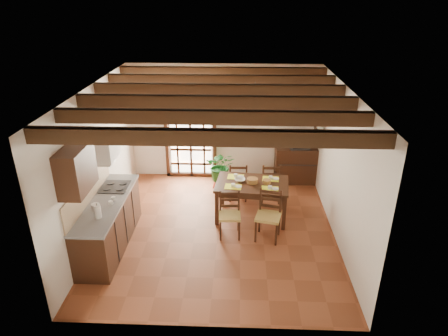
{
  "coord_description": "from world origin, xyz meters",
  "views": [
    {
      "loc": [
        0.39,
        -6.69,
        4.36
      ],
      "look_at": [
        0.1,
        0.4,
        1.15
      ],
      "focal_mm": 32.0,
      "sensor_mm": 36.0,
      "label": 1
    }
  ],
  "objects_px": {
    "kitchen_counter": "(109,223)",
    "potted_plant": "(221,165)",
    "pendant_lamp": "(254,120)",
    "dining_table": "(252,187)",
    "sideboard": "(297,165)",
    "chair_near_left": "(230,223)",
    "chair_near_right": "(268,224)",
    "chair_far_right": "(270,189)",
    "chair_far_left": "(238,187)",
    "crt_tv": "(299,140)"
  },
  "relations": [
    {
      "from": "potted_plant",
      "to": "sideboard",
      "type": "bearing_deg",
      "value": 12.11
    },
    {
      "from": "chair_far_left",
      "to": "sideboard",
      "type": "height_order",
      "value": "sideboard"
    },
    {
      "from": "dining_table",
      "to": "chair_far_right",
      "type": "height_order",
      "value": "chair_far_right"
    },
    {
      "from": "crt_tv",
      "to": "pendant_lamp",
      "type": "distance_m",
      "value": 2.21
    },
    {
      "from": "potted_plant",
      "to": "pendant_lamp",
      "type": "bearing_deg",
      "value": -60.35
    },
    {
      "from": "kitchen_counter",
      "to": "chair_near_left",
      "type": "height_order",
      "value": "kitchen_counter"
    },
    {
      "from": "chair_far_right",
      "to": "sideboard",
      "type": "relative_size",
      "value": 0.88
    },
    {
      "from": "kitchen_counter",
      "to": "chair_far_right",
      "type": "distance_m",
      "value": 3.55
    },
    {
      "from": "chair_near_right",
      "to": "crt_tv",
      "type": "height_order",
      "value": "crt_tv"
    },
    {
      "from": "kitchen_counter",
      "to": "chair_far_left",
      "type": "height_order",
      "value": "kitchen_counter"
    },
    {
      "from": "chair_near_left",
      "to": "crt_tv",
      "type": "bearing_deg",
      "value": 54.07
    },
    {
      "from": "chair_far_left",
      "to": "sideboard",
      "type": "xyz_separation_m",
      "value": [
        1.42,
        0.95,
        0.17
      ]
    },
    {
      "from": "chair_near_right",
      "to": "potted_plant",
      "type": "height_order",
      "value": "potted_plant"
    },
    {
      "from": "sideboard",
      "to": "crt_tv",
      "type": "bearing_deg",
      "value": -90.52
    },
    {
      "from": "chair_near_right",
      "to": "potted_plant",
      "type": "relative_size",
      "value": 0.5
    },
    {
      "from": "chair_near_left",
      "to": "potted_plant",
      "type": "bearing_deg",
      "value": 94.5
    },
    {
      "from": "kitchen_counter",
      "to": "chair_near_right",
      "type": "distance_m",
      "value": 2.93
    },
    {
      "from": "chair_far_left",
      "to": "crt_tv",
      "type": "distance_m",
      "value": 1.89
    },
    {
      "from": "kitchen_counter",
      "to": "chair_far_left",
      "type": "distance_m",
      "value": 3.0
    },
    {
      "from": "dining_table",
      "to": "kitchen_counter",
      "type": "bearing_deg",
      "value": -151.6
    },
    {
      "from": "kitchen_counter",
      "to": "sideboard",
      "type": "xyz_separation_m",
      "value": [
        3.75,
        2.83,
        -0.02
      ]
    },
    {
      "from": "chair_near_left",
      "to": "potted_plant",
      "type": "distance_m",
      "value": 2.06
    },
    {
      "from": "chair_near_left",
      "to": "chair_near_right",
      "type": "xyz_separation_m",
      "value": [
        0.72,
        -0.07,
        0.03
      ]
    },
    {
      "from": "chair_near_right",
      "to": "sideboard",
      "type": "height_order",
      "value": "chair_near_right"
    },
    {
      "from": "sideboard",
      "to": "pendant_lamp",
      "type": "height_order",
      "value": "pendant_lamp"
    },
    {
      "from": "chair_near_left",
      "to": "kitchen_counter",
      "type": "bearing_deg",
      "value": -172.44
    },
    {
      "from": "potted_plant",
      "to": "pendant_lamp",
      "type": "xyz_separation_m",
      "value": [
        0.7,
        -1.22,
        1.51
      ]
    },
    {
      "from": "sideboard",
      "to": "crt_tv",
      "type": "distance_m",
      "value": 0.64
    },
    {
      "from": "chair_far_left",
      "to": "chair_near_right",
      "type": "bearing_deg",
      "value": 109.04
    },
    {
      "from": "chair_near_right",
      "to": "sideboard",
      "type": "distance_m",
      "value": 2.63
    },
    {
      "from": "dining_table",
      "to": "chair_far_right",
      "type": "distance_m",
      "value": 0.91
    },
    {
      "from": "chair_far_right",
      "to": "crt_tv",
      "type": "distance_m",
      "value": 1.47
    },
    {
      "from": "crt_tv",
      "to": "chair_near_right",
      "type": "bearing_deg",
      "value": -115.74
    },
    {
      "from": "dining_table",
      "to": "chair_far_right",
      "type": "bearing_deg",
      "value": 63.87
    },
    {
      "from": "dining_table",
      "to": "sideboard",
      "type": "bearing_deg",
      "value": 62.03
    },
    {
      "from": "sideboard",
      "to": "pendant_lamp",
      "type": "relative_size",
      "value": 1.25
    },
    {
      "from": "chair_near_right",
      "to": "pendant_lamp",
      "type": "height_order",
      "value": "pendant_lamp"
    },
    {
      "from": "chair_far_right",
      "to": "pendant_lamp",
      "type": "distance_m",
      "value": 1.93
    },
    {
      "from": "kitchen_counter",
      "to": "sideboard",
      "type": "relative_size",
      "value": 2.13
    },
    {
      "from": "chair_near_right",
      "to": "kitchen_counter",
      "type": "bearing_deg",
      "value": -160.03
    },
    {
      "from": "dining_table",
      "to": "chair_far_left",
      "type": "distance_m",
      "value": 0.92
    },
    {
      "from": "kitchen_counter",
      "to": "crt_tv",
      "type": "bearing_deg",
      "value": 36.9
    },
    {
      "from": "kitchen_counter",
      "to": "potted_plant",
      "type": "relative_size",
      "value": 1.16
    },
    {
      "from": "chair_far_right",
      "to": "potted_plant",
      "type": "xyz_separation_m",
      "value": [
        -1.13,
        0.62,
        0.28
      ]
    },
    {
      "from": "chair_far_left",
      "to": "chair_far_right",
      "type": "xyz_separation_m",
      "value": [
        0.72,
        -0.07,
        0.01
      ]
    },
    {
      "from": "kitchen_counter",
      "to": "chair_far_left",
      "type": "relative_size",
      "value": 2.53
    },
    {
      "from": "dining_table",
      "to": "potted_plant",
      "type": "relative_size",
      "value": 0.79
    },
    {
      "from": "chair_far_left",
      "to": "pendant_lamp",
      "type": "distance_m",
      "value": 1.94
    },
    {
      "from": "kitchen_counter",
      "to": "sideboard",
      "type": "bearing_deg",
      "value": 36.96
    },
    {
      "from": "chair_near_left",
      "to": "chair_far_left",
      "type": "relative_size",
      "value": 0.99
    }
  ]
}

